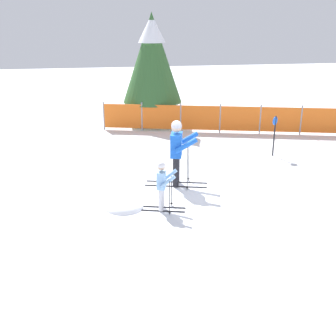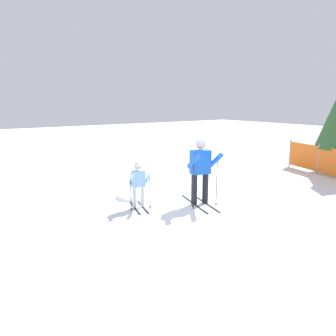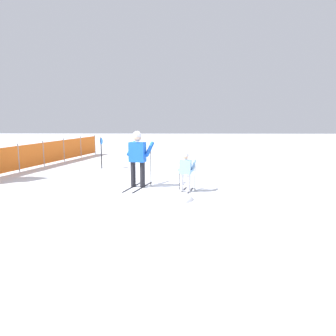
% 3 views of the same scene
% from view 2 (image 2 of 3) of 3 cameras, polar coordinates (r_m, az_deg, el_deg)
% --- Properties ---
extents(ground_plane, '(60.00, 60.00, 0.00)m').
position_cam_2_polar(ground_plane, '(9.03, 5.87, -6.43)').
color(ground_plane, white).
extents(skier_adult, '(1.79, 0.95, 1.85)m').
position_cam_2_polar(skier_adult, '(8.84, 5.72, 0.64)').
color(skier_adult, black).
rests_on(skier_adult, ground_plane).
extents(skier_child, '(1.20, 0.64, 1.25)m').
position_cam_2_polar(skier_child, '(8.59, -5.17, -2.25)').
color(skier_child, black).
rests_on(skier_child, ground_plane).
extents(snow_mound, '(0.93, 0.79, 0.37)m').
position_cam_2_polar(snow_mound, '(9.66, -6.70, -5.24)').
color(snow_mound, white).
rests_on(snow_mound, ground_plane).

